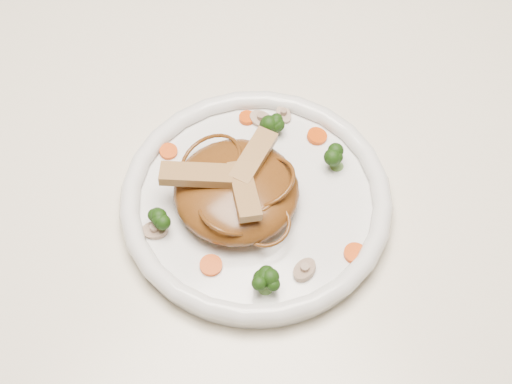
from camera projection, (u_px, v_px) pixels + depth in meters
ground at (247, 381)px, 1.43m from camera, size 4.00×4.00×0.00m
table at (241, 197)px, 0.88m from camera, size 1.20×0.80×0.75m
plate at (256, 204)px, 0.75m from camera, size 0.28×0.28×0.02m
noodle_mound at (236, 191)px, 0.73m from camera, size 0.15×0.15×0.04m
chicken_a at (254, 157)px, 0.72m from camera, size 0.07×0.05×0.01m
chicken_b at (197, 175)px, 0.71m from camera, size 0.07×0.06×0.01m
chicken_c at (244, 191)px, 0.70m from camera, size 0.05×0.07×0.01m
broccoli_0 at (272, 124)px, 0.78m from camera, size 0.03×0.03×0.03m
broccoli_1 at (157, 222)px, 0.71m from camera, size 0.02×0.02×0.03m
broccoli_2 at (265, 282)px, 0.68m from camera, size 0.03×0.03×0.03m
broccoli_3 at (338, 157)px, 0.75m from camera, size 0.04×0.04×0.03m
carrot_0 at (247, 118)px, 0.80m from camera, size 0.02×0.02×0.00m
carrot_1 at (211, 265)px, 0.70m from camera, size 0.03×0.03×0.00m
carrot_2 at (317, 136)px, 0.78m from camera, size 0.02×0.02×0.00m
carrot_3 at (169, 151)px, 0.77m from camera, size 0.02×0.02×0.00m
carrot_4 at (355, 253)px, 0.71m from camera, size 0.02×0.02×0.00m
mushroom_0 at (305, 270)px, 0.70m from camera, size 0.03×0.03×0.01m
mushroom_1 at (283, 115)px, 0.80m from camera, size 0.03×0.03×0.01m
mushroom_2 at (155, 231)px, 0.72m from camera, size 0.04×0.04×0.01m
mushroom_3 at (261, 119)px, 0.79m from camera, size 0.03×0.03×0.01m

